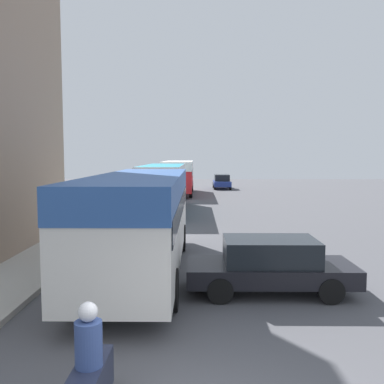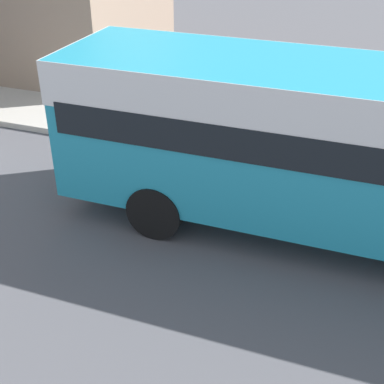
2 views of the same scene
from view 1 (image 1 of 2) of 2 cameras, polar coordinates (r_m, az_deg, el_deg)
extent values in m
cube|color=silver|center=(13.06, -6.82, -3.24)|extent=(2.44, 10.10, 2.55)
cube|color=#2D569E|center=(12.97, -6.86, 0.66)|extent=(2.46, 10.15, 0.76)
cube|color=black|center=(13.02, -6.83, -1.85)|extent=(2.48, 9.69, 0.56)
cylinder|color=black|center=(16.50, -9.23, -6.04)|extent=(0.28, 1.00, 1.00)
cylinder|color=black|center=(16.26, -1.39, -6.14)|extent=(0.28, 1.00, 1.00)
cylinder|color=black|center=(10.56, -15.21, -12.43)|extent=(0.28, 1.00, 1.00)
cylinder|color=black|center=(10.20, -2.68, -12.90)|extent=(0.28, 1.00, 1.00)
cube|color=teal|center=(27.50, -3.84, 1.01)|extent=(2.43, 9.99, 2.49)
cube|color=white|center=(27.46, -3.85, 2.83)|extent=(2.46, 10.04, 0.75)
cube|color=black|center=(27.48, -3.84, 1.66)|extent=(2.48, 9.59, 0.55)
cylinder|color=black|center=(30.78, -5.45, -0.92)|extent=(0.28, 1.00, 1.00)
cylinder|color=black|center=(30.63, -1.28, -0.92)|extent=(0.28, 1.00, 1.00)
cylinder|color=black|center=(24.68, -6.98, -2.38)|extent=(0.28, 1.00, 1.00)
cylinder|color=black|center=(24.48, -1.77, -2.40)|extent=(0.28, 1.00, 1.00)
cube|color=red|center=(39.52, -1.82, 2.26)|extent=(2.59, 10.27, 2.57)
cube|color=white|center=(39.49, -1.82, 3.57)|extent=(2.61, 10.32, 0.77)
cube|color=black|center=(39.51, -1.82, 2.73)|extent=(2.64, 9.86, 0.57)
cylinder|color=black|center=(42.84, -3.22, 0.74)|extent=(0.28, 1.00, 1.00)
cylinder|color=black|center=(42.74, -0.03, 0.74)|extent=(0.28, 1.00, 1.00)
cylinder|color=black|center=(36.51, -3.90, 0.01)|extent=(0.28, 1.00, 1.00)
cylinder|color=black|center=(36.39, -0.16, 0.01)|extent=(0.28, 1.00, 1.00)
cube|color=#1E2338|center=(6.39, -13.27, -23.44)|extent=(0.39, 1.10, 0.55)
cylinder|color=black|center=(7.21, -11.57, -22.41)|extent=(0.10, 0.64, 0.64)
cylinder|color=#33477F|center=(6.06, -13.63, -19.08)|extent=(0.36, 0.36, 0.60)
sphere|color=silver|center=(5.89, -13.71, -15.26)|extent=(0.26, 0.26, 0.26)
cube|color=navy|center=(46.42, 3.99, 1.16)|extent=(1.78, 4.44, 0.53)
cube|color=black|center=(46.38, 4.00, 1.92)|extent=(1.57, 2.44, 0.70)
cylinder|color=black|center=(47.77, 2.92, 0.96)|extent=(0.22, 0.64, 0.64)
cylinder|color=black|center=(47.86, 4.87, 0.95)|extent=(0.22, 0.64, 0.64)
cylinder|color=black|center=(45.03, 3.05, 0.71)|extent=(0.22, 0.64, 0.64)
cylinder|color=black|center=(45.13, 5.13, 0.71)|extent=(0.22, 0.64, 0.64)
cube|color=black|center=(11.62, 10.34, -10.44)|extent=(4.35, 1.85, 0.47)
cube|color=black|center=(11.49, 10.38, -7.73)|extent=(2.40, 1.63, 0.65)
cylinder|color=black|center=(10.73, 3.79, -12.99)|extent=(0.64, 0.22, 0.64)
cylinder|color=black|center=(12.36, 3.36, -10.57)|extent=(0.64, 0.22, 0.64)
cylinder|color=black|center=(11.21, 18.05, -12.45)|extent=(0.64, 0.22, 0.64)
cylinder|color=black|center=(12.77, 15.75, -10.24)|extent=(0.64, 0.22, 0.64)
cylinder|color=#232838|center=(36.08, -8.53, -0.01)|extent=(0.27, 0.27, 0.80)
cylinder|color=#33477F|center=(36.02, -8.55, 1.15)|extent=(0.33, 0.33, 0.67)
sphere|color=tan|center=(36.00, -8.56, 1.85)|extent=(0.22, 0.22, 0.22)
camera|label=2|loc=(28.26, 13.25, 8.60)|focal=50.00mm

